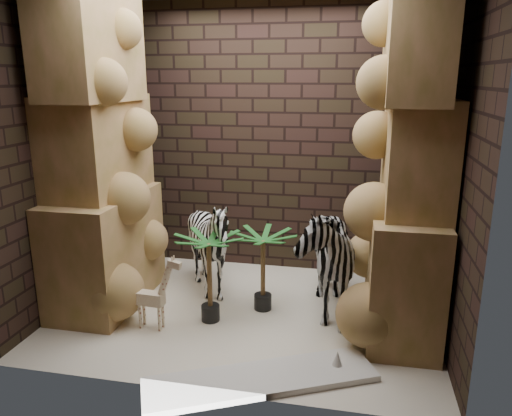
% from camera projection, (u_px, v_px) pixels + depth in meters
% --- Properties ---
extents(floor, '(3.50, 3.50, 0.00)m').
position_uv_depth(floor, '(244.00, 313.00, 4.67)').
color(floor, beige).
rests_on(floor, ground).
extents(wall_back, '(3.50, 0.00, 3.50)m').
position_uv_depth(wall_back, '(268.00, 140.00, 5.46)').
color(wall_back, black).
rests_on(wall_back, ground).
extents(wall_front, '(3.50, 0.00, 3.50)m').
position_uv_depth(wall_front, '(199.00, 189.00, 3.10)').
color(wall_front, black).
rests_on(wall_front, ground).
extents(wall_left, '(0.00, 3.00, 3.00)m').
position_uv_depth(wall_left, '(64.00, 152.00, 4.62)').
color(wall_left, black).
rests_on(wall_left, ground).
extents(wall_right, '(0.00, 3.00, 3.00)m').
position_uv_depth(wall_right, '(454.00, 165.00, 3.94)').
color(wall_right, black).
rests_on(wall_right, ground).
extents(rock_pillar_left, '(0.68, 1.30, 3.00)m').
position_uv_depth(rock_pillar_left, '(98.00, 153.00, 4.56)').
color(rock_pillar_left, tan).
rests_on(rock_pillar_left, floor).
extents(rock_pillar_right, '(0.58, 1.25, 3.00)m').
position_uv_depth(rock_pillar_right, '(411.00, 164.00, 4.01)').
color(rock_pillar_right, tan).
rests_on(rock_pillar_right, floor).
extents(zebra_right, '(0.82, 1.23, 1.34)m').
position_uv_depth(zebra_right, '(321.00, 245.00, 4.55)').
color(zebra_right, white).
rests_on(zebra_right, floor).
extents(zebra_left, '(1.06, 1.22, 0.97)m').
position_uv_depth(zebra_left, '(210.00, 250.00, 4.96)').
color(zebra_left, white).
rests_on(zebra_left, floor).
extents(giraffe_toy, '(0.38, 0.15, 0.73)m').
position_uv_depth(giraffe_toy, '(150.00, 290.00, 4.31)').
color(giraffe_toy, beige).
rests_on(giraffe_toy, floor).
extents(palm_front, '(0.36, 0.36, 0.80)m').
position_uv_depth(palm_front, '(263.00, 271.00, 4.65)').
color(palm_front, '#0C4211').
rests_on(palm_front, floor).
extents(palm_back, '(0.36, 0.36, 0.85)m').
position_uv_depth(palm_back, '(210.00, 278.00, 4.43)').
color(palm_back, '#0C4211').
rests_on(palm_back, floor).
extents(surfboard, '(1.74, 1.14, 0.05)m').
position_uv_depth(surfboard, '(261.00, 379.00, 3.60)').
color(surfboard, silver).
rests_on(surfboard, floor).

